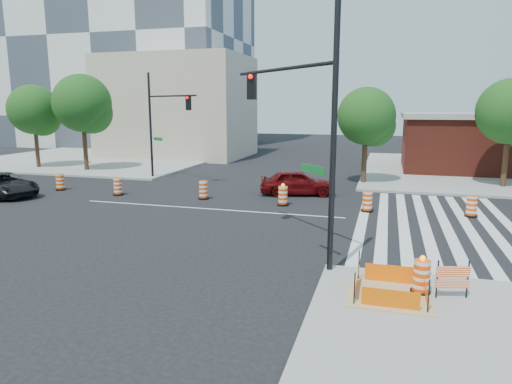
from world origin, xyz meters
TOP-DOWN VIEW (x-y plane):
  - ground at (0.00, 0.00)m, footprint 120.00×120.00m
  - sidewalk_ne at (18.00, 18.00)m, footprint 22.00×22.00m
  - sidewalk_nw at (-18.00, 18.00)m, footprint 22.00×22.00m
  - crosswalk_east at (10.95, 0.00)m, footprint 6.75×13.50m
  - lane_centerline at (0.00, 0.00)m, footprint 14.00×0.12m
  - excavation_pit at (9.00, -9.00)m, footprint 2.20×2.20m
  - beige_midrise at (-12.00, 22.00)m, footprint 14.00×10.00m
  - red_coupe at (3.73, 4.92)m, footprint 4.70×2.83m
  - dark_suv at (-12.61, -0.20)m, footprint 5.32×3.73m
  - signal_pole_se at (5.96, -6.19)m, footprint 4.44×4.49m
  - signal_pole_nw at (-6.18, 7.29)m, footprint 4.85×2.87m
  - pit_drum at (9.81, -8.62)m, footprint 0.56×0.56m
  - barricade at (10.59, -8.69)m, footprint 0.88×0.26m
  - tree_north_a at (-19.05, 9.98)m, footprint 4.04×4.04m
  - tree_north_b at (-14.19, 9.71)m, footprint 4.46×4.46m
  - tree_north_c at (7.35, 9.79)m, footprint 3.79×3.76m
  - tree_north_d at (15.97, 10.58)m, footprint 4.04×4.04m
  - median_drum_0 at (-10.76, 2.29)m, footprint 0.60×0.60m
  - median_drum_1 at (-6.40, 1.87)m, footprint 0.60×0.60m
  - median_drum_2 at (-1.12, 2.22)m, footprint 0.60×0.60m
  - median_drum_3 at (3.56, 1.86)m, footprint 0.60×0.60m
  - median_drum_4 at (7.91, 1.62)m, footprint 0.60×0.60m
  - median_drum_5 at (12.73, 1.89)m, footprint 0.60×0.60m

SIDE VIEW (x-z plane):
  - ground at x=0.00m, z-range 0.00..0.00m
  - lane_centerline at x=0.00m, z-range 0.00..0.01m
  - crosswalk_east at x=10.95m, z-range 0.00..0.01m
  - sidewalk_ne at x=18.00m, z-range 0.00..0.15m
  - sidewalk_nw at x=-18.00m, z-range 0.00..0.15m
  - excavation_pit at x=9.00m, z-range -0.23..0.67m
  - median_drum_0 at x=-10.76m, z-range -0.03..0.99m
  - median_drum_1 at x=-6.40m, z-range -0.03..0.99m
  - median_drum_2 at x=-1.12m, z-range -0.03..0.99m
  - median_drum_4 at x=7.91m, z-range -0.03..0.99m
  - median_drum_5 at x=12.73m, z-range -0.03..0.99m
  - median_drum_3 at x=3.56m, z-range -0.10..1.08m
  - pit_drum at x=9.81m, z-range 0.06..1.16m
  - dark_suv at x=-12.61m, z-range 0.00..1.35m
  - barricade at x=10.59m, z-range 0.20..1.26m
  - red_coupe at x=3.73m, z-range 0.00..1.50m
  - tree_north_c at x=7.35m, z-range 1.09..7.49m
  - signal_pole_nw at x=-6.18m, z-range 0.84..8.14m
  - tree_north_a at x=-19.05m, z-range 1.18..8.04m
  - tree_north_d at x=15.97m, z-range 1.18..8.05m
  - beige_midrise at x=-12.00m, z-range 0.00..10.00m
  - signal_pole_se at x=5.96m, z-range 0.92..9.09m
  - tree_north_b at x=-14.19m, z-range 1.30..8.89m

